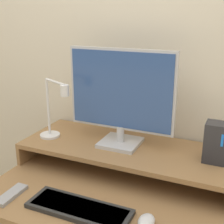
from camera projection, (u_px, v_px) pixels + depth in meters
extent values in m
cube|color=beige|center=(145.00, 62.00, 1.56)|extent=(6.00, 0.05, 2.50)
cube|color=olive|center=(112.00, 188.00, 1.37)|extent=(1.00, 0.74, 0.03)
cube|color=olive|center=(42.00, 142.00, 1.69)|extent=(0.02, 0.39, 0.09)
cube|color=olive|center=(127.00, 148.00, 1.48)|extent=(1.00, 0.39, 0.02)
cube|color=#BCBCC1|center=(120.00, 143.00, 1.50)|extent=(0.18, 0.18, 0.02)
cylinder|color=#BCBCC1|center=(120.00, 134.00, 1.48)|extent=(0.04, 0.04, 0.07)
cube|color=#B7B7BC|center=(121.00, 90.00, 1.42)|extent=(0.51, 0.02, 0.38)
cube|color=#2D4C8C|center=(120.00, 91.00, 1.41)|extent=(0.48, 0.01, 0.35)
cylinder|color=silver|center=(50.00, 135.00, 1.59)|extent=(0.10, 0.10, 0.01)
cylinder|color=silver|center=(48.00, 107.00, 1.55)|extent=(0.01, 0.01, 0.29)
cylinder|color=silver|center=(55.00, 82.00, 1.44)|extent=(0.15, 0.08, 0.01)
cylinder|color=silver|center=(65.00, 91.00, 1.39)|extent=(0.04, 0.04, 0.05)
cube|color=#28282D|center=(216.00, 142.00, 1.30)|extent=(0.09, 0.08, 0.17)
cube|color=#1972F2|center=(222.00, 141.00, 1.25)|extent=(0.01, 0.00, 0.05)
cube|color=#282828|center=(79.00, 209.00, 1.19)|extent=(0.41, 0.14, 0.02)
cube|color=black|center=(79.00, 207.00, 1.18)|extent=(0.37, 0.11, 0.01)
ellipsoid|color=silver|center=(146.00, 221.00, 1.10)|extent=(0.06, 0.08, 0.03)
cube|color=#99999E|center=(11.00, 195.00, 1.28)|extent=(0.05, 0.16, 0.02)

